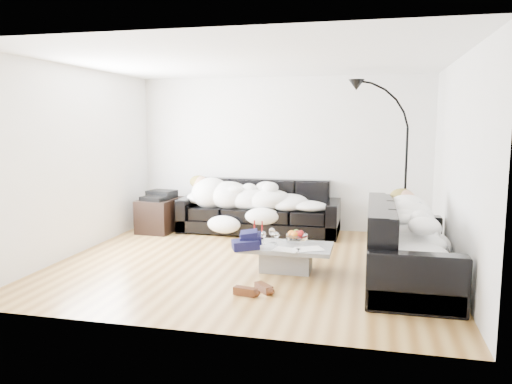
% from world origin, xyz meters
% --- Properties ---
extents(ground, '(5.00, 5.00, 0.00)m').
position_xyz_m(ground, '(0.00, 0.00, 0.00)').
color(ground, olive).
rests_on(ground, ground).
extents(wall_back, '(5.00, 0.02, 2.60)m').
position_xyz_m(wall_back, '(0.00, 2.25, 1.30)').
color(wall_back, silver).
rests_on(wall_back, ground).
extents(wall_left, '(0.02, 4.50, 2.60)m').
position_xyz_m(wall_left, '(-2.50, 0.00, 1.30)').
color(wall_left, silver).
rests_on(wall_left, ground).
extents(wall_right, '(0.02, 4.50, 2.60)m').
position_xyz_m(wall_right, '(2.50, 0.00, 1.30)').
color(wall_right, silver).
rests_on(wall_right, ground).
extents(ceiling, '(5.00, 5.00, 0.00)m').
position_xyz_m(ceiling, '(0.00, 0.00, 2.60)').
color(ceiling, white).
rests_on(ceiling, ground).
extents(sofa_back, '(2.65, 0.92, 0.87)m').
position_xyz_m(sofa_back, '(-0.30, 1.80, 0.43)').
color(sofa_back, black).
rests_on(sofa_back, ground).
extents(sofa_right, '(0.96, 2.23, 0.90)m').
position_xyz_m(sofa_right, '(1.97, -0.33, 0.45)').
color(sofa_right, black).
rests_on(sofa_right, ground).
extents(sleeper_back, '(2.24, 0.77, 0.45)m').
position_xyz_m(sleeper_back, '(-0.30, 1.75, 0.64)').
color(sleeper_back, white).
rests_on(sleeper_back, sofa_back).
extents(sleeper_right, '(0.81, 1.91, 0.47)m').
position_xyz_m(sleeper_right, '(1.97, -0.33, 0.65)').
color(sleeper_right, white).
rests_on(sleeper_right, sofa_right).
extents(teal_cushion, '(0.42, 0.38, 0.20)m').
position_xyz_m(teal_cushion, '(1.91, 0.36, 0.72)').
color(teal_cushion, '#0D495C').
rests_on(teal_cushion, sofa_right).
extents(coffee_table, '(1.12, 0.66, 0.33)m').
position_xyz_m(coffee_table, '(0.52, -0.27, 0.16)').
color(coffee_table, '#939699').
rests_on(coffee_table, ground).
extents(fruit_bowl, '(0.32, 0.32, 0.17)m').
position_xyz_m(fruit_bowl, '(0.62, -0.09, 0.41)').
color(fruit_bowl, white).
rests_on(fruit_bowl, coffee_table).
extents(wine_glass_a, '(0.10, 0.10, 0.19)m').
position_xyz_m(wine_glass_a, '(0.32, -0.18, 0.42)').
color(wine_glass_a, white).
rests_on(wine_glass_a, coffee_table).
extents(wine_glass_b, '(0.08, 0.08, 0.16)m').
position_xyz_m(wine_glass_b, '(0.23, -0.26, 0.41)').
color(wine_glass_b, white).
rests_on(wine_glass_b, coffee_table).
extents(wine_glass_c, '(0.08, 0.08, 0.16)m').
position_xyz_m(wine_glass_c, '(0.39, -0.26, 0.41)').
color(wine_glass_c, white).
rests_on(wine_glass_c, coffee_table).
extents(candle_left, '(0.05, 0.05, 0.26)m').
position_xyz_m(candle_left, '(0.07, -0.08, 0.46)').
color(candle_left, maroon).
rests_on(candle_left, coffee_table).
extents(candle_right, '(0.05, 0.05, 0.24)m').
position_xyz_m(candle_right, '(0.16, -0.02, 0.45)').
color(candle_right, maroon).
rests_on(candle_right, coffee_table).
extents(newspaper_a, '(0.39, 0.36, 0.01)m').
position_xyz_m(newspaper_a, '(0.82, -0.39, 0.33)').
color(newspaper_a, silver).
rests_on(newspaper_a, coffee_table).
extents(newspaper_b, '(0.34, 0.27, 0.01)m').
position_xyz_m(newspaper_b, '(0.56, -0.50, 0.33)').
color(newspaper_b, silver).
rests_on(newspaper_b, coffee_table).
extents(navy_jacket, '(0.39, 0.35, 0.17)m').
position_xyz_m(navy_jacket, '(0.08, -0.54, 0.49)').
color(navy_jacket, black).
rests_on(navy_jacket, coffee_table).
extents(shoes, '(0.51, 0.45, 0.10)m').
position_xyz_m(shoes, '(0.32, -1.17, 0.05)').
color(shoes, '#472311').
rests_on(shoes, ground).
extents(av_cabinet, '(0.59, 0.83, 0.55)m').
position_xyz_m(av_cabinet, '(-1.97, 1.53, 0.28)').
color(av_cabinet, black).
rests_on(av_cabinet, ground).
extents(stereo, '(0.50, 0.42, 0.13)m').
position_xyz_m(stereo, '(-1.97, 1.53, 0.62)').
color(stereo, black).
rests_on(stereo, av_cabinet).
extents(floor_lamp, '(0.85, 0.60, 2.16)m').
position_xyz_m(floor_lamp, '(2.01, 1.33, 1.08)').
color(floor_lamp, black).
rests_on(floor_lamp, ground).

